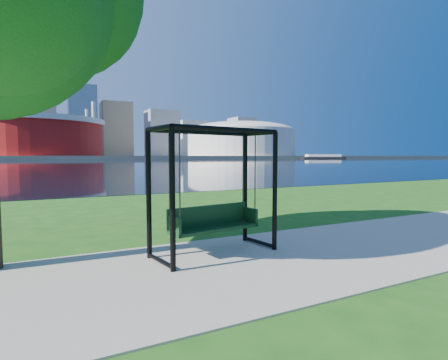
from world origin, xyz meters
TOP-DOWN VIEW (x-y plane):
  - ground at (0.00, 0.00)m, footprint 900.00×900.00m
  - path at (0.00, -0.50)m, footprint 120.00×4.00m
  - river at (0.00, 102.00)m, footprint 900.00×180.00m
  - far_bank at (0.00, 306.00)m, footprint 900.00×228.00m
  - stadium at (-10.00, 235.00)m, footprint 83.00×83.00m
  - arena at (135.00, 235.00)m, footprint 84.00×84.00m
  - skyline at (-4.27, 319.39)m, footprint 392.00×66.00m
  - swing at (-0.02, 0.36)m, footprint 2.65×1.46m
  - barge at (169.02, 179.48)m, footprint 31.00×17.09m

SIDE VIEW (x-z plane):
  - ground at x=0.00m, z-range 0.00..0.00m
  - river at x=0.00m, z-range 0.00..0.02m
  - path at x=0.00m, z-range 0.00..0.03m
  - far_bank at x=0.00m, z-range 0.00..2.00m
  - swing at x=-0.02m, z-range -0.04..2.53m
  - barge at x=169.02m, z-range -0.14..2.86m
  - stadium at x=-10.00m, z-range -1.77..30.23m
  - arena at x=135.00m, z-range 2.59..29.15m
  - skyline at x=-4.27m, z-range -12.36..84.14m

